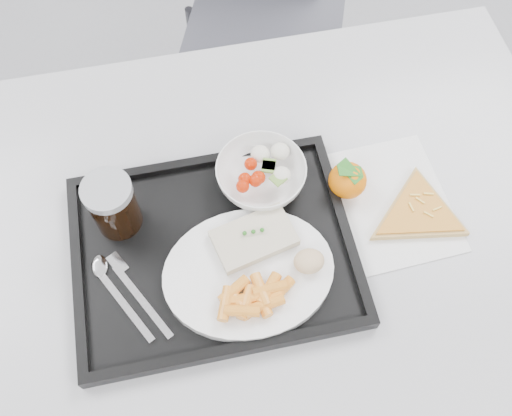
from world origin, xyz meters
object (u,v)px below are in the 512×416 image
Objects in this scene: salad_bowl at (261,175)px; tangerine at (348,180)px; table at (243,240)px; tray at (214,251)px; cola_glass at (113,204)px; pizza_slice at (418,213)px; dinner_plate at (248,273)px.

salad_bowl is 2.13× the size of tangerine.
table is 0.10m from tray.
salad_bowl is 1.41× the size of cola_glass.
pizza_slice reaches higher than table.
tangerine is at bearing 16.20° from tray.
table is at bearing 85.18° from dinner_plate.
dinner_plate is 0.23m from tangerine.
dinner_plate is 3.78× the size of tangerine.
tray is at bearing -163.80° from tangerine.
tray is 1.82× the size of pizza_slice.
tangerine is (0.20, 0.13, 0.01)m from dinner_plate.
salad_bowl is at bearing 165.04° from tangerine.
tangerine reaches higher than table.
salad_bowl is 0.27m from pizza_slice.
dinner_plate is 1.09× the size of pizza_slice.
table is 0.31m from pizza_slice.
cola_glass is (-0.24, -0.03, 0.03)m from salad_bowl.
tray is (-0.06, -0.04, 0.08)m from table.
table is at bearing -171.85° from tangerine.
dinner_plate is 1.78× the size of salad_bowl.
tray is 1.67× the size of dinner_plate.
cola_glass is at bearing 168.74° from table.
pizza_slice is (0.49, -0.08, -0.06)m from cola_glass.
dinner_plate is at bearing -35.91° from cola_glass.
tray reaches higher than pizza_slice.
table is at bearing 38.32° from tray.
dinner_plate is 0.17m from salad_bowl.
tangerine is (0.14, -0.04, -0.00)m from salad_bowl.
tangerine is at bearing 146.02° from pizza_slice.
table is 4.84× the size of pizza_slice.
tray is 0.25m from tangerine.
tangerine is at bearing 8.15° from table.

